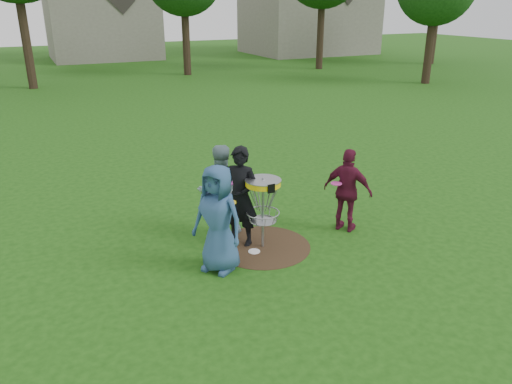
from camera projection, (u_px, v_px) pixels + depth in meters
name	position (u px, v px, depth m)	size (l,w,h in m)	color
ground	(263.00, 246.00, 9.42)	(100.00, 100.00, 0.00)	#19470F
dirt_patch	(263.00, 246.00, 9.42)	(1.80, 1.80, 0.01)	#47331E
player_blue	(218.00, 219.00, 8.31)	(0.92, 0.60, 1.88)	#2D507C
player_black	(241.00, 197.00, 9.23)	(0.69, 0.46, 1.90)	black
player_grey	(220.00, 190.00, 9.68)	(0.88, 0.69, 1.81)	gray
player_maroon	(348.00, 191.00, 9.82)	(0.99, 0.41, 1.69)	maroon
disc_on_grass	(254.00, 252.00, 9.21)	(0.22, 0.22, 0.02)	white
disc_golf_basket	(263.00, 196.00, 9.05)	(0.66, 0.67, 1.38)	#9EA0A5
held_discs	(264.00, 189.00, 9.14)	(2.56, 1.21, 0.15)	yellow
house_row	(128.00, 3.00, 37.74)	(44.50, 10.65, 11.62)	gray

